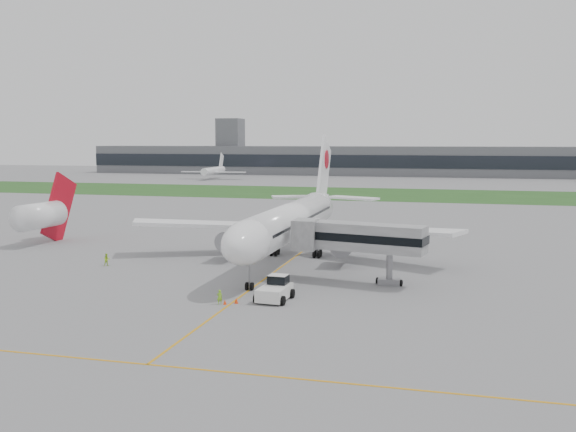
% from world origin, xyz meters
% --- Properties ---
extents(ground, '(600.00, 600.00, 0.00)m').
position_xyz_m(ground, '(0.00, 0.00, 0.00)').
color(ground, gray).
rests_on(ground, ground).
extents(apron_markings, '(70.00, 70.00, 0.04)m').
position_xyz_m(apron_markings, '(0.00, -5.00, 0.00)').
color(apron_markings, orange).
rests_on(apron_markings, ground).
extents(grass_strip, '(600.00, 50.00, 0.02)m').
position_xyz_m(grass_strip, '(0.00, 120.00, 0.01)').
color(grass_strip, '#21491B').
rests_on(grass_strip, ground).
extents(terminal_building, '(320.00, 22.30, 14.00)m').
position_xyz_m(terminal_building, '(0.00, 229.87, 7.00)').
color(terminal_building, slate).
rests_on(terminal_building, ground).
extents(control_tower, '(12.00, 12.00, 56.00)m').
position_xyz_m(control_tower, '(-90.00, 232.00, 0.00)').
color(control_tower, slate).
rests_on(control_tower, ground).
extents(airliner, '(48.13, 53.95, 17.88)m').
position_xyz_m(airliner, '(0.00, 4.87, 5.66)').
color(airliner, white).
rests_on(airliner, ground).
extents(pushback_tug, '(3.53, 5.01, 2.48)m').
position_xyz_m(pushback_tug, '(4.02, -18.46, 1.14)').
color(pushback_tug, white).
rests_on(pushback_tug, ground).
extents(jet_bridge, '(16.08, 6.34, 7.33)m').
position_xyz_m(jet_bridge, '(10.81, -8.19, 5.43)').
color(jet_bridge, '#AEAEB1').
rests_on(jet_bridge, ground).
extents(safety_cone_left, '(0.38, 0.38, 0.52)m').
position_xyz_m(safety_cone_left, '(-0.50, -21.69, 0.26)').
color(safety_cone_left, '#FC3A0D').
rests_on(safety_cone_left, ground).
extents(safety_cone_right, '(0.43, 0.43, 0.59)m').
position_xyz_m(safety_cone_right, '(0.50, -20.99, 0.30)').
color(safety_cone_right, '#FC3A0D').
rests_on(safety_cone_right, ground).
extents(ground_crew_near, '(0.67, 0.61, 1.53)m').
position_xyz_m(ground_crew_near, '(-1.05, -21.76, 0.76)').
color(ground_crew_near, '#8BDC24').
rests_on(ground_crew_near, ground).
extents(ground_crew_far, '(1.03, 1.03, 1.68)m').
position_xyz_m(ground_crew_far, '(-22.95, -6.36, 0.84)').
color(ground_crew_far, '#ADE426').
rests_on(ground_crew_far, ground).
extents(neighbor_aircraft, '(4.63, 14.96, 12.21)m').
position_xyz_m(neighbor_aircraft, '(-42.56, 7.49, 4.84)').
color(neighbor_aircraft, '#B60A1B').
rests_on(neighbor_aircraft, ground).
extents(distant_aircraft_left, '(29.87, 26.67, 10.95)m').
position_xyz_m(distant_aircraft_left, '(-79.53, 180.08, 0.00)').
color(distant_aircraft_left, white).
rests_on(distant_aircraft_left, ground).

